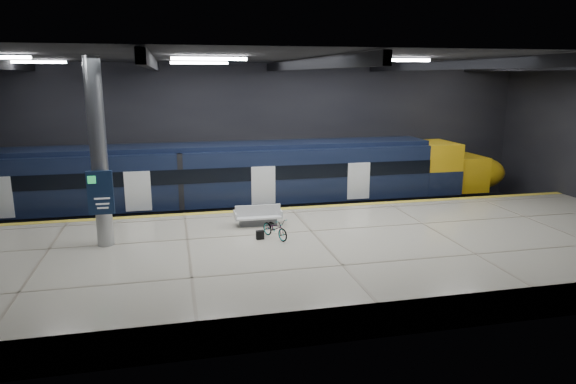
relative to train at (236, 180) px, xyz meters
name	(u,v)px	position (x,y,z in m)	size (l,w,h in m)	color
ground	(305,248)	(2.28, -5.50, -2.06)	(30.00, 30.00, 0.00)	black
room_shell	(306,116)	(2.28, -5.49, 3.66)	(30.10, 16.10, 8.05)	black
platform	(321,256)	(2.28, -8.00, -1.51)	(30.00, 11.00, 1.10)	beige
safety_strip	(291,208)	(2.28, -2.75, -0.95)	(30.00, 0.40, 0.01)	yellow
rails	(279,214)	(2.28, 0.00, -1.98)	(30.00, 1.52, 0.16)	gray
train	(236,180)	(0.00, 0.00, 0.00)	(29.40, 2.84, 3.79)	black
bench	(258,218)	(0.29, -5.19, -0.65)	(2.00, 0.84, 0.88)	#595B60
bicycle	(275,228)	(0.65, -7.12, -0.55)	(0.54, 1.54, 0.81)	#99999E
pannier_bag	(260,235)	(0.05, -7.12, -0.78)	(0.30, 0.18, 0.35)	black
info_column	(99,156)	(-5.72, -6.52, 2.40)	(0.90, 0.78, 6.90)	#9EA0A5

